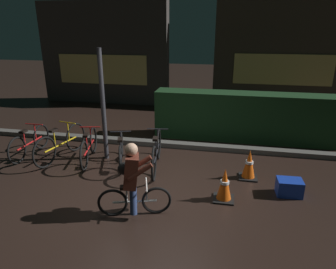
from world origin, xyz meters
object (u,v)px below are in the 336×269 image
Objects in this scene: parked_bike_center_right at (121,151)px; blue_crate at (289,187)px; street_post at (103,106)px; parked_bike_left_mid at (61,144)px; parked_bike_center_left at (89,147)px; traffic_cone_near at (224,185)px; traffic_cone_far at (249,165)px; parked_bike_right_mid at (156,153)px; cyclist at (132,179)px; parked_bike_leftmost at (30,143)px.

parked_bike_center_right reaches higher than blue_crate.
street_post is 1.35m from parked_bike_left_mid.
traffic_cone_near is at bearing -122.42° from parked_bike_center_left.
street_post is 3.34m from traffic_cone_far.
cyclist is at bearing 172.86° from parked_bike_right_mid.
parked_bike_right_mid is 2.69m from blue_crate.
parked_bike_center_left is 3.54× the size of blue_crate.
street_post is 1.57m from parked_bike_right_mid.
blue_crate is at bearing -96.57° from parked_bike_leftmost.
cyclist is (3.10, -1.83, 0.31)m from parked_bike_leftmost.
parked_bike_leftmost is at bearing -173.65° from street_post.
blue_crate is at bearing 19.09° from traffic_cone_near.
street_post is at bearing 105.54° from cyclist.
traffic_cone_far is (3.50, -0.16, -0.04)m from parked_bike_center_left.
street_post is 1.06m from parked_bike_center_right.
parked_bike_left_mid is 2.83× the size of traffic_cone_far.
parked_bike_center_right is (0.46, -0.26, -0.92)m from street_post.
parked_bike_center_left is 4.26m from blue_crate.
traffic_cone_near is (2.72, -1.30, -0.95)m from street_post.
parked_bike_center_right is at bearing 155.40° from traffic_cone_near.
parked_bike_right_mid is 2.88× the size of traffic_cone_far.
cyclist is (2.29, -1.81, 0.27)m from parked_bike_left_mid.
parked_bike_right_mid is 1.77m from traffic_cone_near.
parked_bike_right_mid is at bearing 73.84° from cyclist.
traffic_cone_near is at bearing -116.37° from traffic_cone_far.
traffic_cone_far is at bearing 63.63° from traffic_cone_near.
cyclist is (-1.43, -0.73, 0.34)m from traffic_cone_near.
parked_bike_left_mid reaches higher than parked_bike_center_right.
parked_bike_center_left reaches higher than traffic_cone_near.
street_post is 3.16m from traffic_cone_near.
traffic_cone_far is (4.18, -0.16, -0.07)m from parked_bike_left_mid.
parked_bike_leftmost reaches higher than parked_bike_center_right.
parked_bike_center_right is at bearing 169.47° from blue_crate.
street_post is 2.04m from parked_bike_leftmost.
parked_bike_left_mid is (0.81, -0.01, 0.04)m from parked_bike_leftmost.
traffic_cone_near is 1.37× the size of blue_crate.
parked_bike_center_left reaches higher than traffic_cone_far.
street_post is at bearing -69.48° from parked_bike_center_left.
parked_bike_left_mid reaches higher than traffic_cone_far.
street_post is 1.71× the size of parked_bike_center_right.
traffic_cone_far reaches higher than traffic_cone_near.
cyclist is at bearing -172.68° from parked_bike_center_right.
parked_bike_center_right is 1.97m from cyclist.
parked_bike_leftmost is 0.88× the size of parked_bike_right_mid.
parked_bike_leftmost is 5.00m from traffic_cone_far.
street_post reaches higher than parked_bike_left_mid.
parked_bike_center_left is (1.50, -0.01, 0.01)m from parked_bike_leftmost.
cyclist is (0.83, -1.76, 0.31)m from parked_bike_center_right.
parked_bike_left_mid reaches higher than parked_bike_leftmost.
traffic_cone_near is (1.46, -1.00, -0.07)m from parked_bike_right_mid.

